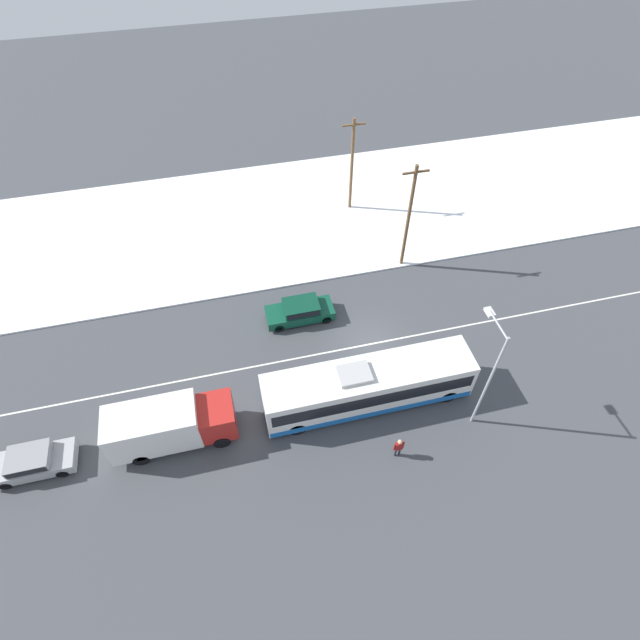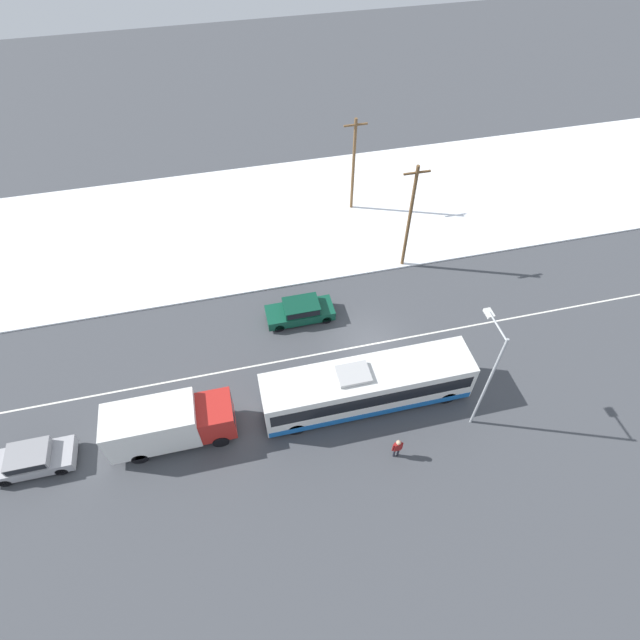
# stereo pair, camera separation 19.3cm
# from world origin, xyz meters

# --- Properties ---
(ground_plane) EXTENTS (120.00, 120.00, 0.00)m
(ground_plane) POSITION_xyz_m (0.00, 0.00, 0.00)
(ground_plane) COLOR #424449
(snow_lot) EXTENTS (80.00, 15.81, 0.12)m
(snow_lot) POSITION_xyz_m (0.00, 14.29, 0.06)
(snow_lot) COLOR white
(snow_lot) RESTS_ON ground_plane
(lane_marking_center) EXTENTS (60.00, 0.12, 0.00)m
(lane_marking_center) POSITION_xyz_m (0.00, 0.00, 0.00)
(lane_marking_center) COLOR silver
(lane_marking_center) RESTS_ON ground_plane
(city_bus) EXTENTS (12.00, 2.57, 3.12)m
(city_bus) POSITION_xyz_m (-1.44, -3.97, 1.52)
(city_bus) COLOR white
(city_bus) RESTS_ON ground_plane
(box_truck) EXTENTS (6.70, 2.30, 2.93)m
(box_truck) POSITION_xyz_m (-12.57, -3.89, 1.62)
(box_truck) COLOR silver
(box_truck) RESTS_ON ground_plane
(sedan_car) EXTENTS (4.49, 1.80, 1.43)m
(sedan_car) POSITION_xyz_m (-3.86, 3.26, 0.78)
(sedan_car) COLOR #0F4733
(sedan_car) RESTS_ON ground_plane
(parked_car_near_truck) EXTENTS (4.10, 1.80, 1.40)m
(parked_car_near_truck) POSITION_xyz_m (-19.76, -3.86, 0.77)
(parked_car_near_truck) COLOR #9E9EA3
(parked_car_near_truck) RESTS_ON ground_plane
(pedestrian_at_stop) EXTENTS (0.59, 0.26, 1.63)m
(pedestrian_at_stop) POSITION_xyz_m (-0.84, -7.69, 1.00)
(pedestrian_at_stop) COLOR #23232D
(pedestrian_at_stop) RESTS_ON ground_plane
(streetlamp) EXTENTS (0.36, 2.20, 7.56)m
(streetlamp) POSITION_xyz_m (4.02, -6.29, 4.71)
(streetlamp) COLOR #9EA3A8
(streetlamp) RESTS_ON ground_plane
(utility_pole_roadside) EXTENTS (1.80, 0.24, 8.32)m
(utility_pole_roadside) POSITION_xyz_m (4.55, 6.74, 4.35)
(utility_pole_roadside) COLOR brown
(utility_pole_roadside) RESTS_ON ground_plane
(utility_pole_snowlot) EXTENTS (1.80, 0.24, 7.83)m
(utility_pole_snowlot) POSITION_xyz_m (2.70, 14.30, 4.10)
(utility_pole_snowlot) COLOR brown
(utility_pole_snowlot) RESTS_ON ground_plane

